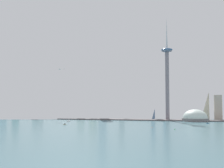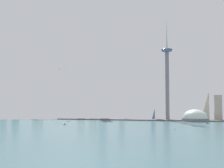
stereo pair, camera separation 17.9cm
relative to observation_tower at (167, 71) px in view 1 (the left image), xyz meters
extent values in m
plane|color=#436A75|center=(-235.55, -433.09, -164.68)|extent=(6000.00, 6000.00, 0.00)
cube|color=#61595A|center=(-235.55, -9.55, -162.92)|extent=(1000.20, 41.72, 3.51)
cylinder|color=gray|center=(0.00, 0.00, -47.37)|extent=(12.43, 12.43, 234.61)
ellipsoid|color=#41628E|center=(0.00, 0.00, 69.93)|extent=(37.42, 37.42, 10.72)
torus|color=gray|center=(0.00, 0.00, 66.18)|extent=(33.95, 33.95, 2.14)
cone|color=silver|center=(0.00, 0.00, 126.78)|extent=(6.21, 6.21, 102.97)
cylinder|color=slate|center=(85.66, -20.28, -159.93)|extent=(81.38, 81.38, 9.49)
ellipsoid|color=silver|center=(85.66, -20.28, -155.19)|extent=(77.31, 77.31, 55.79)
cube|color=gray|center=(-476.04, 35.25, -139.63)|extent=(17.05, 21.39, 50.09)
cube|color=#5C526C|center=(-476.04, 35.25, -109.61)|extent=(10.23, 12.83, 9.96)
cube|color=#7795AE|center=(-11.37, 89.32, -122.00)|extent=(14.86, 26.78, 85.35)
cube|color=#4E4E67|center=(-11.37, 89.32, -75.68)|extent=(8.91, 16.07, 7.29)
cube|color=beige|center=(-275.24, 61.25, -127.68)|extent=(23.83, 26.10, 73.99)
cube|color=#5C5655|center=(-275.24, 61.25, -86.96)|extent=(14.30, 15.66, 7.44)
cube|color=slate|center=(-586.32, 45.34, -123.26)|extent=(19.72, 19.89, 82.83)
cube|color=#A89A97|center=(-171.67, 92.84, -111.87)|extent=(17.27, 14.38, 105.61)
cube|color=#959D9C|center=(-470.06, -2.34, -134.95)|extent=(24.62, 22.46, 59.45)
cube|color=slate|center=(-52.28, 58.20, -113.58)|extent=(13.44, 26.22, 102.19)
cube|color=#574F61|center=(-52.28, 58.20, -57.15)|extent=(8.06, 15.73, 10.67)
cube|color=beige|center=(125.05, 95.43, -118.83)|extent=(27.39, 21.97, 91.70)
cube|color=#90B3CA|center=(-612.83, 1.63, -117.89)|extent=(17.19, 22.80, 93.58)
cube|color=#575461|center=(-612.83, 1.63, -66.16)|extent=(10.32, 13.68, 9.86)
cube|color=#A2B2C5|center=(-233.04, 44.03, -75.97)|extent=(26.77, 22.33, 177.41)
cube|color=#4F525E|center=(-233.04, 44.03, 17.70)|extent=(16.06, 13.40, 9.94)
cube|color=beige|center=(-252.59, 98.35, -127.76)|extent=(14.96, 24.17, 73.83)
cube|color=#655563|center=(-252.59, 98.35, -87.42)|extent=(8.98, 14.50, 6.85)
cube|color=beige|center=(-310.62, 25.76, -134.25)|extent=(24.79, 16.25, 60.86)
cube|color=#606458|center=(-310.62, 25.76, -101.28)|extent=(14.88, 9.75, 5.06)
cube|color=#BBAA99|center=(160.41, 24.38, -122.84)|extent=(24.13, 13.27, 83.68)
cube|color=beige|center=(-255.05, -256.99, -163.88)|extent=(9.99, 5.52, 1.60)
cube|color=#989C9D|center=(-255.05, -256.99, -161.74)|extent=(4.61, 3.11, 2.67)
cube|color=white|center=(-296.26, -127.83, -163.68)|extent=(12.30, 7.04, 2.00)
cube|color=silver|center=(-296.26, -127.83, -161.71)|extent=(5.70, 3.90, 1.93)
cylinder|color=silver|center=(-296.26, -127.83, -157.94)|extent=(0.24, 0.24, 5.61)
cube|color=navy|center=(114.87, -114.08, -163.88)|extent=(6.75, 5.96, 1.59)
cube|color=#9AA2A0|center=(114.87, -114.08, -161.91)|extent=(3.36, 3.13, 2.36)
cylinder|color=silver|center=(114.87, -114.08, -157.54)|extent=(0.24, 0.24, 6.36)
cone|color=green|center=(-310.53, -187.73, -163.38)|extent=(1.11, 1.11, 2.59)
cone|color=green|center=(28.13, -327.46, -163.21)|extent=(1.86, 1.86, 2.94)
cone|color=#E54C19|center=(-24.78, -284.33, -163.51)|extent=(1.32, 1.32, 2.34)
cylinder|color=silver|center=(-362.42, -32.30, 10.28)|extent=(9.80, 27.26, 2.95)
sphere|color=silver|center=(-365.89, -45.56, 10.28)|extent=(2.95, 2.95, 2.95)
cube|color=silver|center=(-362.42, -32.30, 11.60)|extent=(28.65, 10.56, 0.50)
cube|color=silver|center=(-359.51, -21.17, 10.72)|extent=(10.33, 4.85, 0.40)
cube|color=#2D333D|center=(-359.51, -21.17, 14.25)|extent=(1.09, 2.43, 5.00)
camera|label=1|loc=(39.28, -965.84, -106.78)|focal=46.12mm
camera|label=2|loc=(39.45, -965.80, -106.78)|focal=46.12mm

